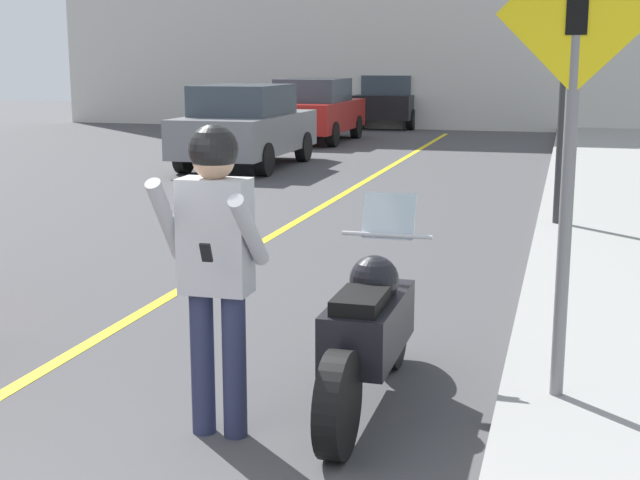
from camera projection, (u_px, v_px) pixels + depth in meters
road_center_line at (221, 266)px, 9.59m from camera, size 0.12×36.00×0.01m
motorcycle at (369, 330)px, 5.64m from camera, size 0.62×2.17×1.29m
person_biker at (215, 247)px, 5.06m from camera, size 0.59×0.49×1.83m
crossing_sign at (571, 126)px, 5.15m from camera, size 0.91×0.08×2.73m
traffic_light at (568, 23)px, 10.73m from camera, size 0.26×0.30×3.52m
parked_car_grey at (246, 126)px, 18.19m from camera, size 1.88×4.20×1.68m
parked_car_red at (315, 110)px, 23.86m from camera, size 1.88×4.20×1.68m
parked_car_black at (393, 100)px, 29.34m from camera, size 1.88×4.20×1.68m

